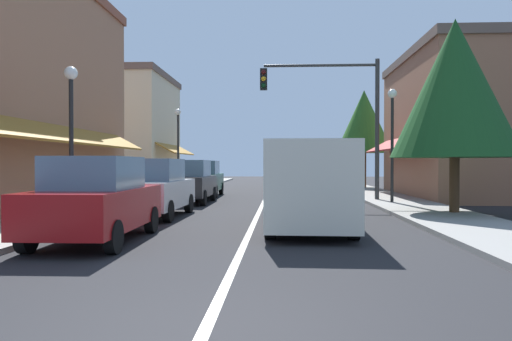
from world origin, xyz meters
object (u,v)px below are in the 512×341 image
Objects in this scene: parked_car_third_left at (189,182)px; parked_car_far_left at (202,179)px; traffic_signal_mast_arm at (338,105)px; tree_right_near at (455,88)px; tree_right_far at (364,122)px; street_lamp_left_far at (178,136)px; street_lamp_left_near at (71,116)px; street_lamp_right_mid at (392,126)px; parked_car_nearest_left at (97,200)px; parked_car_second_left at (154,188)px; van_in_lane at (309,183)px.

parked_car_third_left is 4.36m from parked_car_far_left.
tree_right_near reaches higher than traffic_signal_mast_arm.
parked_car_far_left is at bearing -141.77° from tree_right_far.
street_lamp_left_far is (-8.29, 6.93, -0.89)m from traffic_signal_mast_arm.
street_lamp_right_mid is at bearing 32.26° from street_lamp_left_near.
parked_car_nearest_left and parked_car_second_left have the same top height.
traffic_signal_mast_arm reaches higher than van_in_lane.
street_lamp_right_mid is (8.13, -0.49, 2.21)m from parked_car_third_left.
tree_right_near is (9.31, -8.84, 3.08)m from parked_car_far_left.
street_lamp_left_near is at bearing 172.38° from van_in_lane.
traffic_signal_mast_arm is 0.99× the size of tree_right_near.
van_in_lane reaches higher than parked_car_third_left.
tree_right_far is (9.10, 21.66, 3.43)m from parked_car_nearest_left.
parked_car_nearest_left is at bearing -148.87° from tree_right_near.
tree_right_near is at bearing 12.04° from street_lamp_left_near.
tree_right_far is at bearing 85.59° from street_lamp_right_mid.
traffic_signal_mast_arm is at bearing 118.88° from tree_right_near.
tree_right_far is at bearing 90.28° from tree_right_near.
street_lamp_left_near reaches higher than parked_car_third_left.
parked_car_nearest_left is at bearing -90.15° from parked_car_third_left.
tree_right_near is at bearing 37.27° from van_in_lane.
street_lamp_right_mid is at bearing 31.55° from parked_car_second_left.
van_in_lane is at bearing -103.27° from tree_right_far.
street_lamp_left_near is at bearing 120.31° from parked_car_nearest_left.
street_lamp_right_mid is at bearing -35.62° from traffic_signal_mast_arm.
street_lamp_left_near is at bearing -136.21° from traffic_signal_mast_arm.
parked_car_third_left and parked_car_far_left have the same top height.
parked_car_nearest_left is 0.86× the size of street_lamp_left_far.
parked_car_nearest_left is at bearing -83.32° from street_lamp_left_far.
parked_car_third_left is 0.68× the size of traffic_signal_mast_arm.
street_lamp_left_near reaches higher than parked_car_nearest_left.
parked_car_second_left is 9.78m from street_lamp_right_mid.
street_lamp_left_near reaches higher than parked_car_far_left.
parked_car_far_left is 4.65m from street_lamp_left_far.
tree_right_near is (9.15, -4.49, 3.08)m from parked_car_third_left.
parked_car_second_left is at bearing -90.58° from parked_car_far_left.
parked_car_second_left is 0.91× the size of street_lamp_right_mid.
tree_right_near is (4.68, 3.38, 2.81)m from van_in_lane.
street_lamp_right_mid reaches higher than van_in_lane.
street_lamp_left_far is at bearing -161.41° from tree_right_far.
street_lamp_right_mid is (10.09, 6.37, 0.16)m from street_lamp_left_near.
street_lamp_left_near is (-1.79, -11.21, 2.05)m from parked_car_far_left.
parked_car_second_left is at bearing -149.65° from street_lamp_right_mid.
traffic_signal_mast_arm is at bearing 59.71° from parked_car_nearest_left.
street_lamp_left_far is at bearing 118.37° from parked_car_far_left.
street_lamp_left_near is (-1.92, 3.18, 2.05)m from parked_car_nearest_left.
tree_right_far is at bearing 18.59° from street_lamp_left_far.
traffic_signal_mast_arm is 11.30m from street_lamp_left_near.
parked_car_nearest_left is 1.01× the size of parked_car_third_left.
parked_car_nearest_left is at bearing -119.49° from traffic_signal_mast_arm.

